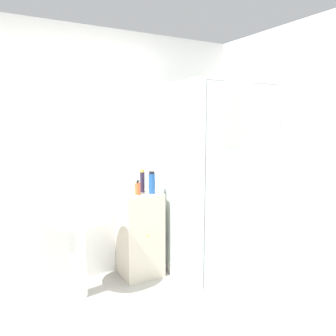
{
  "coord_description": "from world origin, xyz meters",
  "views": [
    {
      "loc": [
        -0.86,
        -1.53,
        1.6
      ],
      "look_at": [
        0.6,
        1.1,
        1.17
      ],
      "focal_mm": 35.0,
      "sensor_mm": 36.0,
      "label": 1
    }
  ],
  "objects": [
    {
      "name": "lotion_bottle_white",
      "position": [
        0.47,
        1.52,
        0.93
      ],
      "size": [
        0.05,
        0.06,
        0.13
      ],
      "color": "beige",
      "rests_on": "vanity_cabinet"
    },
    {
      "name": "shampoo_bottle_tall_black",
      "position": [
        0.51,
        1.48,
        0.99
      ],
      "size": [
        0.05,
        0.05,
        0.23
      ],
      "color": "#281E33",
      "rests_on": "vanity_cabinet"
    },
    {
      "name": "vanity_cabinet",
      "position": [
        0.47,
        1.47,
        0.44
      ],
      "size": [
        0.4,
        0.4,
        0.87
      ],
      "color": "beige",
      "rests_on": "ground_plane"
    },
    {
      "name": "sink",
      "position": [
        -0.2,
        1.34,
        0.68
      ],
      "size": [
        0.54,
        0.54,
        1.0
      ],
      "color": "white",
      "rests_on": "ground_plane"
    },
    {
      "name": "shower_enclosure",
      "position": [
        1.14,
        1.12,
        0.52
      ],
      "size": [
        0.94,
        0.97,
        1.97
      ],
      "color": "white",
      "rests_on": "ground_plane"
    },
    {
      "name": "wall_back",
      "position": [
        0.0,
        1.7,
        1.25
      ],
      "size": [
        6.4,
        0.06,
        2.5
      ],
      "primitive_type": "cube",
      "color": "white",
      "rests_on": "ground_plane"
    },
    {
      "name": "shampoo_bottle_blue",
      "position": [
        0.57,
        1.38,
        0.98
      ],
      "size": [
        0.07,
        0.07,
        0.22
      ],
      "color": "#1E4C93",
      "rests_on": "vanity_cabinet"
    },
    {
      "name": "soap_dispenser",
      "position": [
        0.42,
        1.4,
        0.93
      ],
      "size": [
        0.06,
        0.06,
        0.15
      ],
      "color": "#E5562D",
      "rests_on": "vanity_cabinet"
    }
  ]
}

